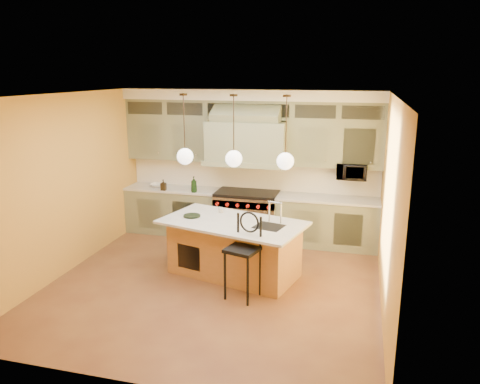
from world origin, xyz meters
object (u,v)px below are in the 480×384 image
(range, at_px, (247,215))
(counter_stool, at_px, (244,250))
(microwave, at_px, (352,171))
(kitchen_island, at_px, (234,247))

(range, height_order, counter_stool, counter_stool)
(range, bearing_deg, microwave, 3.12)
(kitchen_island, relative_size, counter_stool, 1.94)
(counter_stool, relative_size, microwave, 2.33)
(range, distance_m, counter_stool, 2.48)
(range, bearing_deg, kitchen_island, -83.06)
(range, relative_size, microwave, 2.21)
(microwave, bearing_deg, range, -176.88)
(kitchen_island, distance_m, counter_stool, 0.83)
(kitchen_island, height_order, microwave, microwave)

